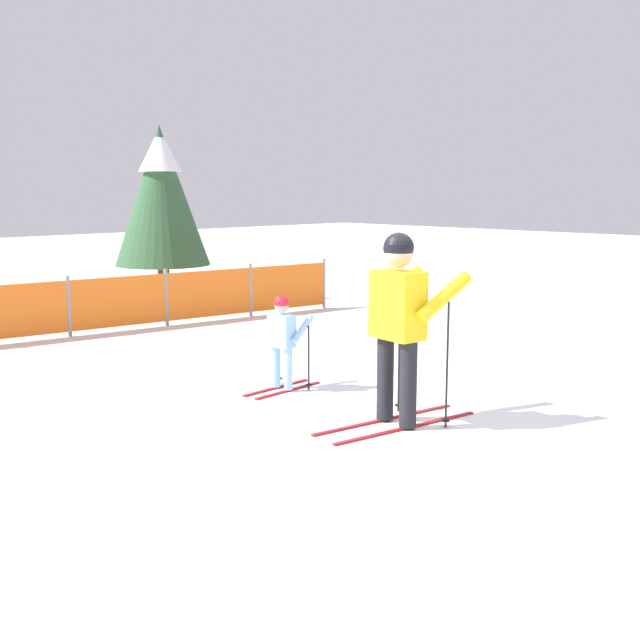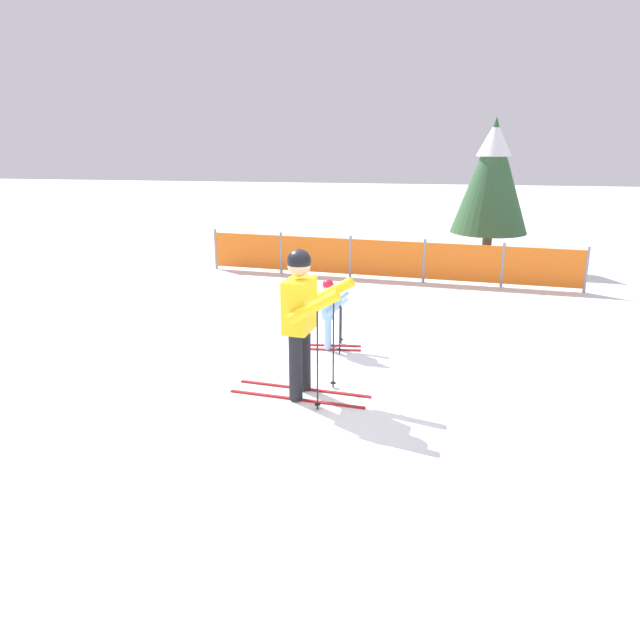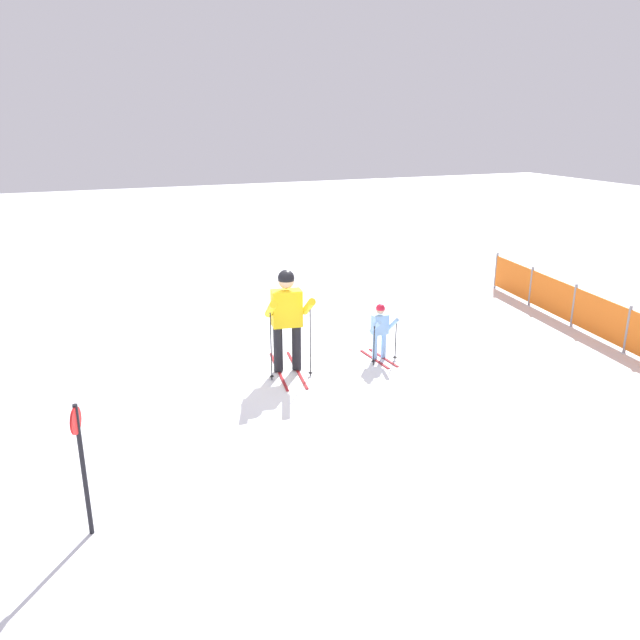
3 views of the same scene
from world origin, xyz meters
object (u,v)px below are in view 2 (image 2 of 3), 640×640
(skier_adult, at_px, (302,310))
(safety_fence, at_px, (387,259))
(skier_child, at_px, (329,309))
(conifer_far, at_px, (492,174))

(skier_adult, bearing_deg, safety_fence, 91.84)
(skier_child, distance_m, safety_fence, 4.47)
(skier_child, height_order, safety_fence, skier_child)
(skier_child, xyz_separation_m, conifer_far, (2.89, 6.67, 1.45))
(conifer_far, bearing_deg, safety_fence, -135.28)
(skier_adult, height_order, safety_fence, skier_adult)
(conifer_far, bearing_deg, skier_adult, -109.57)
(safety_fence, distance_m, conifer_far, 3.58)
(safety_fence, relative_size, conifer_far, 2.35)
(skier_adult, relative_size, skier_child, 1.72)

